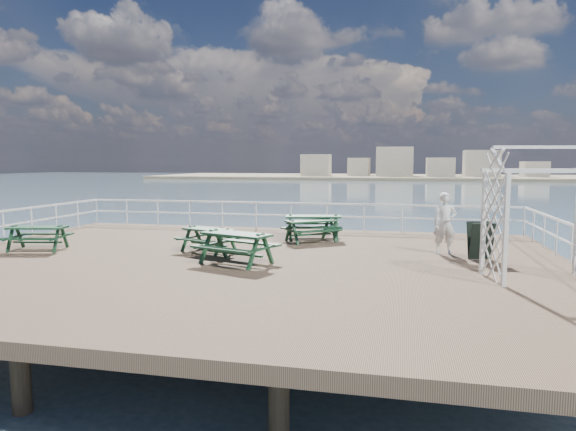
{
  "coord_description": "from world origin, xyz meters",
  "views": [
    {
      "loc": [
        4.44,
        -13.44,
        2.73
      ],
      "look_at": [
        1.04,
        1.7,
        1.1
      ],
      "focal_mm": 32.0,
      "sensor_mm": 36.0,
      "label": 1
    }
  ],
  "objects_px": {
    "picnic_table_b": "(313,222)",
    "picnic_table_e": "(236,241)",
    "picnic_table_d": "(209,235)",
    "trellis_arbor": "(544,221)",
    "person": "(445,223)",
    "picnic_table_c": "(311,226)",
    "picnic_table_a": "(37,233)"
  },
  "relations": [
    {
      "from": "picnic_table_d",
      "to": "trellis_arbor",
      "type": "relative_size",
      "value": 0.65
    },
    {
      "from": "picnic_table_d",
      "to": "picnic_table_e",
      "type": "distance_m",
      "value": 2.11
    },
    {
      "from": "picnic_table_d",
      "to": "person",
      "type": "distance_m",
      "value": 7.09
    },
    {
      "from": "picnic_table_b",
      "to": "picnic_table_c",
      "type": "height_order",
      "value": "picnic_table_b"
    },
    {
      "from": "picnic_table_c",
      "to": "trellis_arbor",
      "type": "relative_size",
      "value": 0.71
    },
    {
      "from": "picnic_table_a",
      "to": "person",
      "type": "xyz_separation_m",
      "value": [
        12.28,
        2.02,
        0.39
      ]
    },
    {
      "from": "picnic_table_c",
      "to": "picnic_table_e",
      "type": "height_order",
      "value": "picnic_table_e"
    },
    {
      "from": "trellis_arbor",
      "to": "person",
      "type": "relative_size",
      "value": 1.69
    },
    {
      "from": "picnic_table_a",
      "to": "picnic_table_d",
      "type": "xyz_separation_m",
      "value": [
        5.29,
        0.89,
        -0.02
      ]
    },
    {
      "from": "picnic_table_b",
      "to": "picnic_table_e",
      "type": "xyz_separation_m",
      "value": [
        -1.26,
        -4.82,
        -0.0
      ]
    },
    {
      "from": "picnic_table_d",
      "to": "person",
      "type": "relative_size",
      "value": 1.1
    },
    {
      "from": "picnic_table_e",
      "to": "person",
      "type": "distance_m",
      "value": 6.21
    },
    {
      "from": "trellis_arbor",
      "to": "person",
      "type": "distance_m",
      "value": 3.64
    },
    {
      "from": "trellis_arbor",
      "to": "person",
      "type": "height_order",
      "value": "trellis_arbor"
    },
    {
      "from": "picnic_table_d",
      "to": "trellis_arbor",
      "type": "height_order",
      "value": "trellis_arbor"
    },
    {
      "from": "picnic_table_a",
      "to": "person",
      "type": "bearing_deg",
      "value": -2.78
    },
    {
      "from": "picnic_table_c",
      "to": "trellis_arbor",
      "type": "distance_m",
      "value": 7.76
    },
    {
      "from": "picnic_table_a",
      "to": "picnic_table_b",
      "type": "xyz_separation_m",
      "value": [
        7.96,
        4.14,
        0.07
      ]
    },
    {
      "from": "picnic_table_a",
      "to": "picnic_table_c",
      "type": "relative_size",
      "value": 0.88
    },
    {
      "from": "picnic_table_e",
      "to": "person",
      "type": "xyz_separation_m",
      "value": [
        5.58,
        2.7,
        0.32
      ]
    },
    {
      "from": "person",
      "to": "picnic_table_e",
      "type": "bearing_deg",
      "value": -161.1
    },
    {
      "from": "picnic_table_a",
      "to": "picnic_table_c",
      "type": "distance_m",
      "value": 8.74
    },
    {
      "from": "person",
      "to": "picnic_table_a",
      "type": "bearing_deg",
      "value": -177.54
    },
    {
      "from": "picnic_table_d",
      "to": "picnic_table_e",
      "type": "bearing_deg",
      "value": -26.45
    },
    {
      "from": "picnic_table_c",
      "to": "trellis_arbor",
      "type": "xyz_separation_m",
      "value": [
        6.22,
        -4.56,
        0.84
      ]
    },
    {
      "from": "picnic_table_b",
      "to": "person",
      "type": "height_order",
      "value": "person"
    },
    {
      "from": "person",
      "to": "trellis_arbor",
      "type": "bearing_deg",
      "value": -64.56
    },
    {
      "from": "picnic_table_a",
      "to": "picnic_table_b",
      "type": "bearing_deg",
      "value": 15.37
    },
    {
      "from": "picnic_table_c",
      "to": "picnic_table_d",
      "type": "height_order",
      "value": "picnic_table_c"
    },
    {
      "from": "picnic_table_c",
      "to": "person",
      "type": "relative_size",
      "value": 1.2
    },
    {
      "from": "picnic_table_c",
      "to": "picnic_table_d",
      "type": "bearing_deg",
      "value": -171.75
    },
    {
      "from": "picnic_table_b",
      "to": "picnic_table_d",
      "type": "height_order",
      "value": "picnic_table_b"
    }
  ]
}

